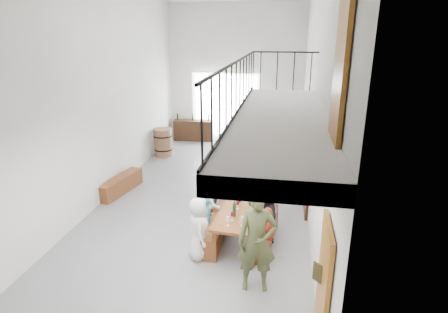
% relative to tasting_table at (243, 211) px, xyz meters
% --- Properties ---
extents(floor, '(12.00, 12.00, 0.00)m').
position_rel_tasting_table_xyz_m(floor, '(-1.27, 1.96, -0.71)').
color(floor, slate).
rests_on(floor, ground).
extents(room_walls, '(12.00, 12.00, 12.00)m').
position_rel_tasting_table_xyz_m(room_walls, '(-1.27, 1.96, 2.85)').
color(room_walls, white).
rests_on(room_walls, ground).
extents(gateway_portal, '(2.80, 0.08, 2.80)m').
position_rel_tasting_table_xyz_m(gateway_portal, '(-1.67, 7.90, 0.69)').
color(gateway_portal, white).
rests_on(gateway_portal, ground).
extents(right_wall_decor, '(0.07, 8.28, 5.07)m').
position_rel_tasting_table_xyz_m(right_wall_decor, '(1.43, 0.09, 1.04)').
color(right_wall_decor, '#9C5B14').
rests_on(right_wall_decor, ground).
extents(balcony, '(1.52, 5.62, 4.00)m').
position_rel_tasting_table_xyz_m(balcony, '(0.71, -1.17, 2.26)').
color(balcony, white).
rests_on(balcony, ground).
extents(tasting_table, '(1.09, 2.31, 0.79)m').
position_rel_tasting_table_xyz_m(tasting_table, '(0.00, 0.00, 0.00)').
color(tasting_table, brown).
rests_on(tasting_table, ground).
extents(bench_inner, '(0.33, 2.05, 0.47)m').
position_rel_tasting_table_xyz_m(bench_inner, '(-0.58, 0.03, -0.47)').
color(bench_inner, brown).
rests_on(bench_inner, ground).
extents(bench_wall, '(0.41, 1.95, 0.45)m').
position_rel_tasting_table_xyz_m(bench_wall, '(0.55, 0.02, -0.48)').
color(bench_wall, brown).
rests_on(bench_wall, ground).
extents(tableware, '(0.58, 1.80, 0.35)m').
position_rel_tasting_table_xyz_m(tableware, '(-0.00, -0.00, 0.21)').
color(tableware, black).
rests_on(tableware, tasting_table).
extents(side_bench, '(0.70, 1.73, 0.48)m').
position_rel_tasting_table_xyz_m(side_bench, '(-3.77, 1.98, -0.47)').
color(side_bench, brown).
rests_on(side_bench, ground).
extents(oak_barrel, '(0.70, 0.70, 1.02)m').
position_rel_tasting_table_xyz_m(oak_barrel, '(-3.62, 5.41, -0.20)').
color(oak_barrel, brown).
rests_on(oak_barrel, ground).
extents(serving_counter, '(1.64, 0.51, 0.86)m').
position_rel_tasting_table_xyz_m(serving_counter, '(-3.02, 7.61, -0.28)').
color(serving_counter, '#3B1F11').
rests_on(serving_counter, ground).
extents(counter_bottles, '(1.38, 0.16, 0.28)m').
position_rel_tasting_table_xyz_m(counter_bottles, '(-3.02, 7.61, 0.29)').
color(counter_bottles, black).
rests_on(counter_bottles, serving_counter).
extents(guest_left_a, '(0.60, 0.75, 1.33)m').
position_rel_tasting_table_xyz_m(guest_left_a, '(-0.80, -0.84, -0.04)').
color(guest_left_a, white).
rests_on(guest_left_a, ground).
extents(guest_left_b, '(0.38, 0.45, 1.06)m').
position_rel_tasting_table_xyz_m(guest_left_b, '(-0.78, -0.15, -0.18)').
color(guest_left_b, teal).
rests_on(guest_left_b, ground).
extents(guest_left_c, '(0.56, 0.67, 1.23)m').
position_rel_tasting_table_xyz_m(guest_left_c, '(-0.75, 0.43, -0.09)').
color(guest_left_c, white).
rests_on(guest_left_c, ground).
extents(guest_left_d, '(0.78, 0.98, 1.34)m').
position_rel_tasting_table_xyz_m(guest_left_d, '(-0.80, 0.86, -0.04)').
color(guest_left_d, teal).
rests_on(guest_left_d, ground).
extents(guest_right_a, '(0.35, 0.69, 1.12)m').
position_rel_tasting_table_xyz_m(guest_right_a, '(0.57, -0.59, -0.14)').
color(guest_right_a, '#BE3D20').
rests_on(guest_right_a, ground).
extents(guest_right_b, '(0.80, 1.25, 1.29)m').
position_rel_tasting_table_xyz_m(guest_right_b, '(0.53, 0.07, -0.06)').
color(guest_right_b, black).
rests_on(guest_right_b, ground).
extents(guest_right_c, '(0.38, 0.56, 1.10)m').
position_rel_tasting_table_xyz_m(guest_right_c, '(0.54, 0.66, -0.15)').
color(guest_right_c, white).
rests_on(guest_right_c, ground).
extents(host_standing, '(0.75, 0.54, 1.91)m').
position_rel_tasting_table_xyz_m(host_standing, '(0.43, -1.60, 0.25)').
color(host_standing, '#424A29').
rests_on(host_standing, ground).
extents(potted_plant, '(0.48, 0.45, 0.42)m').
position_rel_tasting_table_xyz_m(potted_plant, '(1.18, 2.32, -0.50)').
color(potted_plant, '#1B4A1C').
rests_on(potted_plant, ground).
extents(bicycle_near, '(1.91, 1.27, 0.95)m').
position_rel_tasting_table_xyz_m(bicycle_near, '(-0.10, 7.47, -0.23)').
color(bicycle_near, black).
rests_on(bicycle_near, ground).
extents(bicycle_far, '(1.90, 0.86, 1.10)m').
position_rel_tasting_table_xyz_m(bicycle_far, '(0.08, 6.79, -0.16)').
color(bicycle_far, black).
rests_on(bicycle_far, ground).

